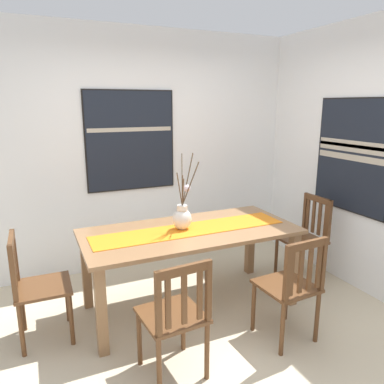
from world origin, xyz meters
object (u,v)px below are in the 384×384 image
at_px(dining_table, 190,241).
at_px(chair_1, 175,316).
at_px(centerpiece_vase, 183,216).
at_px(chair_3, 306,236).
at_px(painting_on_back_wall, 130,141).
at_px(painting_on_side_wall, 353,156).
at_px(chair_2, 36,286).
at_px(chair_0, 291,286).

relative_size(dining_table, chair_1, 2.17).
bearing_deg(centerpiece_vase, chair_3, -0.83).
bearing_deg(dining_table, painting_on_back_wall, 101.72).
bearing_deg(centerpiece_vase, dining_table, -27.47).
xyz_separation_m(painting_on_back_wall, painting_on_side_wall, (1.96, -1.31, -0.11)).
distance_m(dining_table, painting_on_side_wall, 1.88).
distance_m(dining_table, chair_2, 1.35).
bearing_deg(chair_0, chair_3, 43.85).
bearing_deg(painting_on_side_wall, centerpiece_vase, 173.09).
relative_size(dining_table, chair_0, 2.17).
distance_m(chair_2, painting_on_side_wall, 3.19).
distance_m(centerpiece_vase, painting_on_back_wall, 1.25).
relative_size(centerpiece_vase, painting_on_side_wall, 0.60).
height_order(dining_table, chair_2, chair_2).
height_order(chair_0, painting_on_back_wall, painting_on_back_wall).
bearing_deg(chair_3, dining_table, -179.52).
bearing_deg(chair_3, chair_0, -136.15).
relative_size(chair_0, chair_2, 0.99).
height_order(dining_table, chair_3, chair_3).
distance_m(chair_1, chair_3, 2.03).
xyz_separation_m(centerpiece_vase, chair_1, (-0.41, -0.85, -0.42)).
bearing_deg(chair_1, centerpiece_vase, 64.12).
height_order(chair_3, painting_on_side_wall, painting_on_side_wall).
height_order(chair_2, chair_3, chair_3).
height_order(chair_1, painting_on_back_wall, painting_on_back_wall).
bearing_deg(chair_0, chair_1, -179.33).
height_order(centerpiece_vase, painting_on_back_wall, painting_on_back_wall).
bearing_deg(chair_1, chair_2, 135.29).
distance_m(chair_2, painting_on_back_wall, 1.85).
relative_size(chair_0, chair_1, 1.00).
bearing_deg(painting_on_side_wall, chair_3, 151.04).
bearing_deg(chair_2, chair_0, -24.32).
distance_m(chair_0, chair_2, 2.03).
bearing_deg(chair_0, centerpiece_vase, 124.49).
xyz_separation_m(chair_2, painting_on_back_wall, (1.10, 1.10, 1.01)).
bearing_deg(dining_table, chair_2, 178.91).
relative_size(centerpiece_vase, chair_2, 0.77).
distance_m(chair_0, painting_on_back_wall, 2.31).
xyz_separation_m(chair_1, painting_on_back_wall, (0.24, 1.95, 1.01)).
height_order(chair_1, chair_3, chair_3).
bearing_deg(chair_3, painting_on_back_wall, 145.23).
bearing_deg(dining_table, centerpiece_vase, 152.53).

